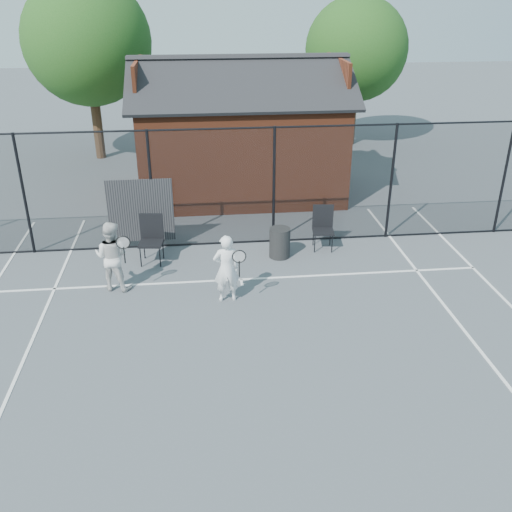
{
  "coord_description": "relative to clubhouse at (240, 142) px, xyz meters",
  "views": [
    {
      "loc": [
        -0.89,
        -8.35,
        6.07
      ],
      "look_at": [
        0.22,
        1.92,
        1.1
      ],
      "focal_mm": 40.0,
      "sensor_mm": 36.0,
      "label": 1
    }
  ],
  "objects": [
    {
      "name": "tree_left",
      "position": [
        -5.0,
        4.5,
        2.58
      ],
      "size": [
        4.48,
        4.48,
        6.44
      ],
      "color": "#332314",
      "rests_on": "ground"
    },
    {
      "name": "tree_right",
      "position": [
        5.0,
        5.5,
        2.1
      ],
      "size": [
        3.97,
        3.97,
        5.7
      ],
      "color": "#332314",
      "rests_on": "ground"
    },
    {
      "name": "waste_bin",
      "position": [
        0.54,
        -4.9,
        -1.24
      ],
      "size": [
        0.61,
        0.61,
        0.74
      ],
      "primitive_type": "cylinder",
      "rotation": [
        0.0,
        0.0,
        0.22
      ],
      "color": "black",
      "rests_on": "ground"
    },
    {
      "name": "ground",
      "position": [
        -0.5,
        -9.0,
        -1.61
      ],
      "size": [
        80.0,
        80.0,
        0.0
      ],
      "primitive_type": "plane",
      "color": "#4F555A",
      "rests_on": "ground"
    },
    {
      "name": "clubhouse",
      "position": [
        0.0,
        0.0,
        0.0
      ],
      "size": [
        6.5,
        4.36,
        4.19
      ],
      "color": "brown",
      "rests_on": "ground"
    },
    {
      "name": "court_lines",
      "position": [
        -0.5,
        -10.32,
        -1.6
      ],
      "size": [
        11.02,
        18.0,
        0.01
      ],
      "color": "white",
      "rests_on": "ground"
    },
    {
      "name": "player_front",
      "position": [
        -0.87,
        -6.88,
        -0.86
      ],
      "size": [
        0.68,
        0.51,
        1.48
      ],
      "color": "white",
      "rests_on": "ground"
    },
    {
      "name": "player_back",
      "position": [
        -3.28,
        -6.09,
        -0.83
      ],
      "size": [
        0.91,
        0.77,
        1.55
      ],
      "color": "silver",
      "rests_on": "ground"
    },
    {
      "name": "chair_left",
      "position": [
        -2.54,
        -4.9,
        -1.04
      ],
      "size": [
        0.61,
        0.63,
        1.14
      ],
      "primitive_type": "cube",
      "rotation": [
        0.0,
        0.0,
        -0.12
      ],
      "color": "black",
      "rests_on": "ground"
    },
    {
      "name": "fence",
      "position": [
        -0.8,
        -4.0,
        -0.16
      ],
      "size": [
        22.04,
        3.0,
        3.0
      ],
      "color": "black",
      "rests_on": "ground"
    },
    {
      "name": "chair_right",
      "position": [
        1.67,
        -4.57,
        -1.07
      ],
      "size": [
        0.58,
        0.59,
        1.07
      ],
      "primitive_type": "cube",
      "rotation": [
        0.0,
        0.0,
        -0.12
      ],
      "color": "black",
      "rests_on": "ground"
    }
  ]
}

